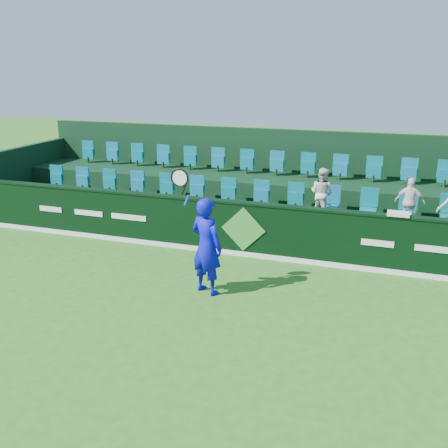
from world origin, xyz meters
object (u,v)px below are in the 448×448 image
(spectator_left, at_px, (322,193))
(tennis_player, at_px, (206,246))
(spectator_middle, at_px, (410,202))
(towel, at_px, (398,214))

(spectator_left, bearing_deg, tennis_player, 85.81)
(spectator_left, xyz_separation_m, spectator_middle, (2.06, 0.00, -0.05))
(towel, bearing_deg, spectator_middle, 77.02)
(towel, bearing_deg, spectator_left, 148.17)
(spectator_left, bearing_deg, towel, 172.10)
(tennis_player, bearing_deg, spectator_middle, 41.13)
(spectator_middle, distance_m, towel, 1.15)
(tennis_player, distance_m, spectator_middle, 5.15)
(tennis_player, relative_size, towel, 5.73)
(spectator_left, relative_size, spectator_middle, 1.09)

